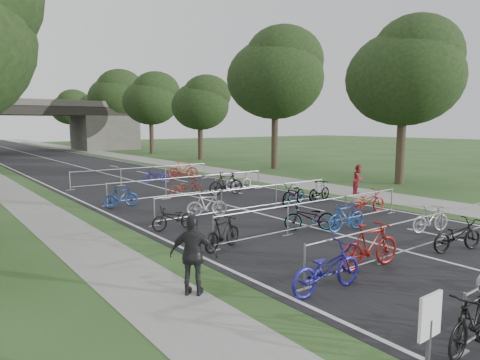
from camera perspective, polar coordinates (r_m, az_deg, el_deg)
The scene contains 38 objects.
road at distance 50.96m, azimuth -23.96°, elevation 2.55°, with size 11.00×140.00×0.01m, color black.
sidewalk_right at distance 53.34m, azimuth -15.57°, elevation 3.11°, with size 3.00×140.00×0.01m, color gray.
lane_markings at distance 50.96m, azimuth -23.96°, elevation 2.54°, with size 0.12×140.00×0.00m, color silver.
overpass_bridge at distance 65.51m, azimuth -27.17°, elevation 6.42°, with size 31.00×8.00×7.05m.
park_sign at distance 5.93m, azimuth 23.88°, elevation -18.73°, with size 0.45×0.06×1.83m.
tree_right_0 at distance 29.23m, azimuth 21.30°, elevation 13.08°, with size 7.17×7.17×10.93m.
tree_right_1 at distance 37.08m, azimuth 4.93°, elevation 13.77°, with size 8.18×8.18×12.47m.
tree_right_2 at distance 46.53m, azimuth -5.19°, elevation 10.08°, with size 6.16×6.16×9.39m.
tree_right_3 at distance 57.10m, azimuth -11.70°, elevation 10.45°, with size 7.17×7.17×10.93m.
tree_right_4 at distance 68.15m, azimuth -16.15°, elevation 10.63°, with size 8.18×8.18×12.47m.
tree_right_5 at distance 79.37m, azimuth -19.25°, elevation 8.61°, with size 6.16×6.16×9.39m.
tree_right_6 at distance 90.87m, azimuth -21.65°, elevation 8.92°, with size 7.17×7.17×10.93m.
barrier_row_2 at distance 13.73m, azimuth 22.24°, elevation -6.89°, with size 9.70×0.08×1.10m.
barrier_row_3 at distance 15.93m, azimuth 10.39°, elevation -4.51°, with size 9.70×0.08×1.10m.
barrier_row_4 at distance 18.81m, azimuth 1.37°, elevation -2.55°, with size 9.70×0.08×1.10m.
barrier_row_5 at distance 22.88m, azimuth -6.44°, elevation -0.79°, with size 9.70×0.08×1.10m.
barrier_row_6 at distance 28.17m, azimuth -12.69°, elevation 0.62°, with size 9.70×0.08×1.10m.
bike_4 at distance 8.51m, azimuth 28.65°, elevation -16.15°, with size 0.51×1.80×1.08m, color black.
bike_8 at distance 10.12m, azimuth 11.50°, elevation -11.51°, with size 0.74×2.11×1.11m, color navy.
bike_9 at distance 11.93m, azimuth 16.95°, elevation -8.42°, with size 0.58×2.06×1.24m, color maroon.
bike_10 at distance 14.52m, azimuth 26.97°, elevation -6.60°, with size 0.65×1.88×0.99m, color black.
bike_11 at distance 16.55m, azimuth 24.06°, elevation -4.79°, with size 0.46×1.63×0.98m, color #9E9CA4.
bike_12 at distance 13.13m, azimuth -2.35°, elevation -7.16°, with size 0.47×1.68×1.01m, color black.
bike_13 at distance 15.61m, azimuth 9.32°, elevation -4.95°, with size 0.65×1.85×0.97m, color #919498.
bike_14 at distance 15.79m, azimuth 14.02°, elevation -4.79°, with size 0.49×1.74×1.05m, color #1A4392.
bike_15 at distance 19.27m, azimuth 16.64°, elevation -2.76°, with size 0.66×1.90×1.00m, color #A01718.
bike_16 at distance 15.69m, azimuth -8.79°, elevation -5.05°, with size 0.58×1.67×0.88m, color black.
bike_17 at distance 17.69m, azimuth -4.43°, elevation -3.33°, with size 0.48×1.69×1.02m, color #AAAAB2.
bike_18 at distance 20.27m, azimuth 7.20°, elevation -1.86°, with size 0.73×2.09×1.10m, color #919498.
bike_19 at distance 21.63m, azimuth 10.54°, elevation -1.46°, with size 0.48×1.69×1.01m, color #919498.
bike_20 at distance 20.37m, azimuth -15.57°, elevation -2.19°, with size 0.47×1.65×0.99m, color navy.
bike_21 at distance 22.89m, azimuth -7.20°, elevation -0.98°, with size 0.63×1.81×0.95m, color maroon.
bike_22 at distance 23.06m, azimuth -1.87°, elevation -0.49°, with size 0.59×2.08×1.25m, color black.
bike_23 at distance 25.08m, azimuth -0.21°, elevation -0.17°, with size 0.64×1.83×0.96m, color #B8B8C0.
bike_26 at distance 28.30m, azimuth -11.15°, elevation 0.51°, with size 0.60×1.72×0.91m, color #201C9A.
bike_27 at distance 30.05m, azimuth -7.59°, elevation 1.33°, with size 0.59×2.10×1.26m, color #A02517.
pedestrian_b at distance 24.20m, azimuth 15.53°, elevation 0.05°, with size 0.78×0.61×1.61m, color maroon.
pedestrian_c at distance 9.71m, azimuth -6.21°, elevation -9.96°, with size 1.08×0.45×1.84m, color #232326.
Camera 1 is at (-11.53, 0.51, 3.82)m, focal length 32.00 mm.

